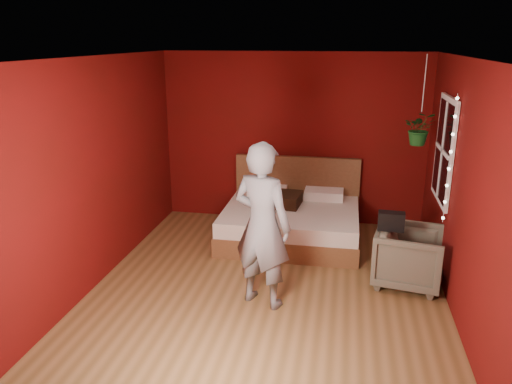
% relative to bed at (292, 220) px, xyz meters
% --- Properties ---
extents(floor, '(4.50, 4.50, 0.00)m').
position_rel_bed_xyz_m(floor, '(-0.09, -1.48, -0.27)').
color(floor, brown).
rests_on(floor, ground).
extents(room_walls, '(4.04, 4.54, 2.62)m').
position_rel_bed_xyz_m(room_walls, '(-0.09, -1.48, 1.41)').
color(room_walls, '#5A0909').
rests_on(room_walls, ground).
extents(window, '(0.05, 0.97, 1.27)m').
position_rel_bed_xyz_m(window, '(1.87, -0.58, 1.23)').
color(window, white).
rests_on(window, room_walls).
extents(fairy_lights, '(0.04, 0.04, 1.45)m').
position_rel_bed_xyz_m(fairy_lights, '(1.85, -1.10, 1.23)').
color(fairy_lights, silver).
rests_on(fairy_lights, room_walls).
extents(bed, '(1.91, 1.62, 1.05)m').
position_rel_bed_xyz_m(bed, '(0.00, 0.00, 0.00)').
color(bed, brown).
rests_on(bed, ground).
extents(person, '(0.77, 0.63, 1.80)m').
position_rel_bed_xyz_m(person, '(-0.11, -1.91, 0.63)').
color(person, slate).
rests_on(person, ground).
extents(armchair, '(0.89, 0.87, 0.70)m').
position_rel_bed_xyz_m(armchair, '(1.51, -1.18, 0.08)').
color(armchair, '#656250').
rests_on(armchair, ground).
extents(handbag, '(0.30, 0.17, 0.21)m').
position_rel_bed_xyz_m(handbag, '(1.26, -1.25, 0.53)').
color(handbag, black).
rests_on(handbag, armchair).
extents(throw_pillow, '(0.54, 0.54, 0.17)m').
position_rel_bed_xyz_m(throw_pillow, '(-0.13, 0.04, 0.29)').
color(throw_pillow, '#311C10').
rests_on(throw_pillow, bed).
extents(hanging_plant, '(0.41, 0.36, 1.12)m').
position_rel_bed_xyz_m(hanging_plant, '(1.62, -0.22, 1.42)').
color(hanging_plant, silver).
rests_on(hanging_plant, room_walls).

